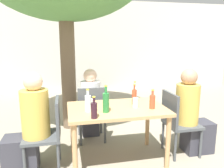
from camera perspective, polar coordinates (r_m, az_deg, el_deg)
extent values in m
plane|color=gray|center=(3.14, 1.22, -19.23)|extent=(30.00, 30.00, 0.00)
cube|color=beige|center=(6.91, -7.03, 9.61)|extent=(10.00, 0.08, 2.80)
cylinder|color=brown|center=(4.01, -11.33, 2.94)|extent=(0.26, 0.26, 2.05)
cube|color=tan|center=(2.84, 1.28, -6.51)|extent=(1.25, 0.81, 0.04)
cylinder|color=tan|center=(2.60, -9.68, -17.38)|extent=(0.06, 0.06, 0.71)
cylinder|color=tan|center=(2.87, 14.41, -14.78)|extent=(0.06, 0.06, 0.71)
cylinder|color=tan|center=(3.23, -10.26, -11.55)|extent=(0.06, 0.06, 0.71)
cylinder|color=tan|center=(3.44, 9.25, -10.02)|extent=(0.06, 0.06, 0.71)
cube|color=#474C51|center=(2.89, -17.79, -12.95)|extent=(0.44, 0.44, 0.04)
cube|color=#474C51|center=(2.79, -13.97, -8.29)|extent=(0.04, 0.44, 0.45)
cylinder|color=#474C51|center=(3.19, -20.74, -15.32)|extent=(0.04, 0.04, 0.42)
cylinder|color=#474C51|center=(2.85, -21.88, -18.69)|extent=(0.04, 0.04, 0.42)
cylinder|color=#474C51|center=(3.15, -13.64, -15.21)|extent=(0.04, 0.04, 0.42)
cylinder|color=#474C51|center=(2.81, -13.81, -18.64)|extent=(0.04, 0.04, 0.42)
cube|color=#474C51|center=(3.28, 17.81, -10.00)|extent=(0.44, 0.44, 0.04)
cube|color=#474C51|center=(3.11, 14.86, -6.28)|extent=(0.04, 0.44, 0.45)
cylinder|color=#474C51|center=(3.32, 22.18, -14.31)|extent=(0.04, 0.04, 0.42)
cylinder|color=#474C51|center=(3.61, 18.74, -11.95)|extent=(0.04, 0.04, 0.42)
cylinder|color=#474C51|center=(3.13, 16.20, -15.47)|extent=(0.04, 0.04, 0.42)
cylinder|color=#474C51|center=(3.44, 13.15, -12.82)|extent=(0.04, 0.04, 0.42)
cube|color=#474C51|center=(3.57, -5.42, -7.73)|extent=(0.44, 0.44, 0.04)
cube|color=#474C51|center=(3.31, -5.09, -4.87)|extent=(0.44, 0.04, 0.45)
cylinder|color=#474C51|center=(3.85, -2.85, -9.84)|extent=(0.04, 0.04, 0.42)
cylinder|color=#474C51|center=(3.81, -8.59, -10.18)|extent=(0.04, 0.04, 0.42)
cylinder|color=#474C51|center=(3.50, -1.82, -12.04)|extent=(0.04, 0.04, 0.42)
cylinder|color=#474C51|center=(3.46, -8.16, -12.45)|extent=(0.04, 0.04, 0.42)
cube|color=#383842|center=(3.02, -22.66, -16.60)|extent=(0.40, 0.30, 0.45)
cylinder|color=gold|center=(2.79, -19.41, -7.23)|extent=(0.33, 0.33, 0.58)
sphere|color=beige|center=(2.70, -19.94, 0.58)|extent=(0.22, 0.22, 0.22)
cube|color=#383842|center=(3.49, 21.39, -12.63)|extent=(0.40, 0.29, 0.45)
cylinder|color=gold|center=(3.22, 19.06, -4.94)|extent=(0.32, 0.32, 0.56)
sphere|color=tan|center=(3.14, 19.50, 1.74)|extent=(0.22, 0.22, 0.22)
cube|color=#383842|center=(3.89, -5.83, -9.40)|extent=(0.28, 0.40, 0.45)
cylinder|color=white|center=(3.55, -5.62, -3.32)|extent=(0.31, 0.31, 0.50)
sphere|color=beige|center=(3.48, -5.73, 2.21)|extent=(0.21, 0.21, 0.21)
cylinder|color=#287A38|center=(2.62, -1.61, -4.91)|extent=(0.08, 0.08, 0.24)
cylinder|color=#287A38|center=(2.58, -1.63, -1.51)|extent=(0.03, 0.03, 0.08)
cylinder|color=gold|center=(2.57, -1.63, -0.48)|extent=(0.04, 0.04, 0.01)
cylinder|color=#DB4C2D|center=(2.81, 10.48, -4.63)|extent=(0.07, 0.07, 0.18)
cylinder|color=#DB4C2D|center=(2.78, 10.57, -2.27)|extent=(0.03, 0.03, 0.06)
cylinder|color=gold|center=(2.77, 10.60, -1.53)|extent=(0.03, 0.03, 0.01)
cylinder|color=silver|center=(2.68, -6.29, -5.05)|extent=(0.08, 0.08, 0.20)
cylinder|color=silver|center=(2.65, -6.35, -2.30)|extent=(0.03, 0.03, 0.07)
cylinder|color=gold|center=(2.64, -6.37, -1.45)|extent=(0.04, 0.04, 0.01)
cylinder|color=silver|center=(3.06, 5.93, -2.86)|extent=(0.07, 0.07, 0.21)
cylinder|color=silver|center=(3.03, 5.98, -0.25)|extent=(0.03, 0.03, 0.07)
cylinder|color=gold|center=(3.02, 6.00, 0.54)|extent=(0.03, 0.03, 0.01)
cylinder|color=#331923|center=(2.44, -4.70, -6.94)|extent=(0.07, 0.07, 0.18)
cylinder|color=#331923|center=(2.40, -4.75, -4.23)|extent=(0.03, 0.03, 0.06)
cylinder|color=gold|center=(2.39, -4.76, -3.38)|extent=(0.03, 0.03, 0.01)
cylinder|color=#DB4C2D|center=(2.95, 5.82, -3.45)|extent=(0.06, 0.06, 0.20)
cylinder|color=#DB4C2D|center=(2.92, 5.87, -0.87)|extent=(0.03, 0.03, 0.07)
cylinder|color=gold|center=(2.91, 5.89, -0.08)|extent=(0.03, 0.03, 0.01)
cylinder|color=silver|center=(2.83, 6.15, -4.86)|extent=(0.08, 0.08, 0.13)
cylinder|color=silver|center=(2.94, -5.06, -4.68)|extent=(0.06, 0.06, 0.08)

